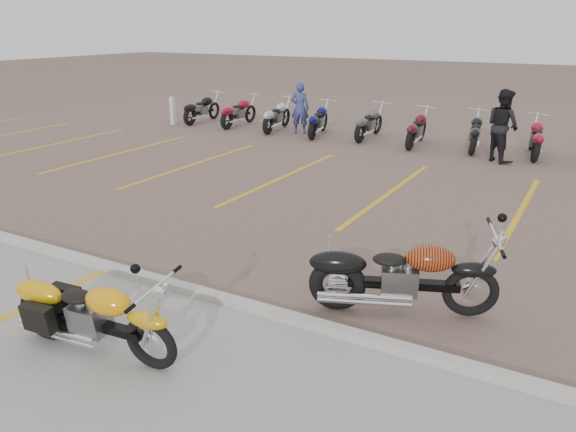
% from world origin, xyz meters
% --- Properties ---
extents(ground, '(100.00, 100.00, 0.00)m').
position_xyz_m(ground, '(0.00, 0.00, 0.00)').
color(ground, '#6E574F').
rests_on(ground, ground).
extents(concrete_apron, '(60.00, 5.00, 0.01)m').
position_xyz_m(concrete_apron, '(0.00, -4.50, 0.01)').
color(concrete_apron, '#9E9B93').
rests_on(concrete_apron, ground).
extents(curb, '(60.00, 0.18, 0.12)m').
position_xyz_m(curb, '(0.00, -2.00, 0.06)').
color(curb, '#ADAAA3').
rests_on(curb, ground).
extents(parking_stripes, '(38.00, 5.50, 0.01)m').
position_xyz_m(parking_stripes, '(0.00, 4.00, 0.00)').
color(parking_stripes, gold).
rests_on(parking_stripes, ground).
extents(yellow_cruiser, '(2.18, 0.39, 0.90)m').
position_xyz_m(yellow_cruiser, '(-0.73, -3.65, 0.45)').
color(yellow_cruiser, black).
rests_on(yellow_cruiser, ground).
extents(flame_cruiser, '(2.25, 1.03, 0.98)m').
position_xyz_m(flame_cruiser, '(1.92, -1.09, 0.48)').
color(flame_cruiser, black).
rests_on(flame_cruiser, ground).
extents(person_a, '(0.71, 0.58, 1.69)m').
position_xyz_m(person_a, '(-5.10, 9.27, 0.85)').
color(person_a, navy).
rests_on(person_a, ground).
extents(person_b, '(1.18, 1.16, 1.92)m').
position_xyz_m(person_b, '(1.53, 8.31, 0.96)').
color(person_b, black).
rests_on(person_b, ground).
extents(bollard, '(0.16, 0.16, 1.00)m').
position_xyz_m(bollard, '(-9.98, 8.51, 0.50)').
color(bollard, silver).
rests_on(bollard, ground).
extents(bg_bike_row, '(20.67, 2.06, 1.10)m').
position_xyz_m(bg_bike_row, '(0.58, 9.26, 0.55)').
color(bg_bike_row, black).
rests_on(bg_bike_row, ground).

